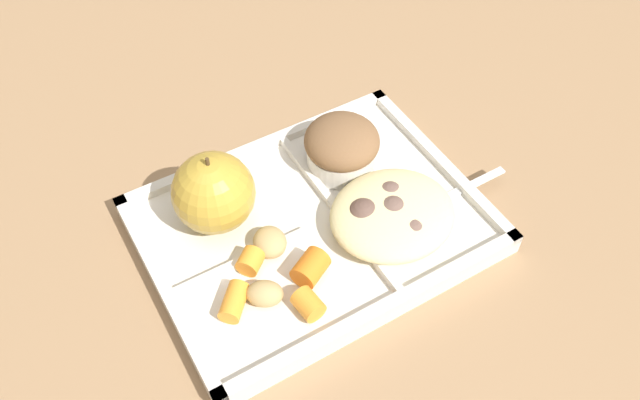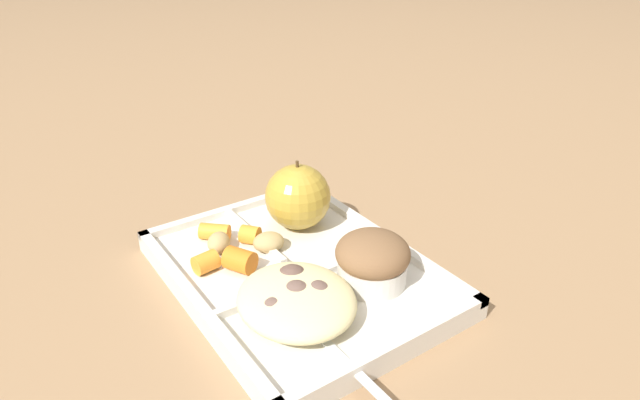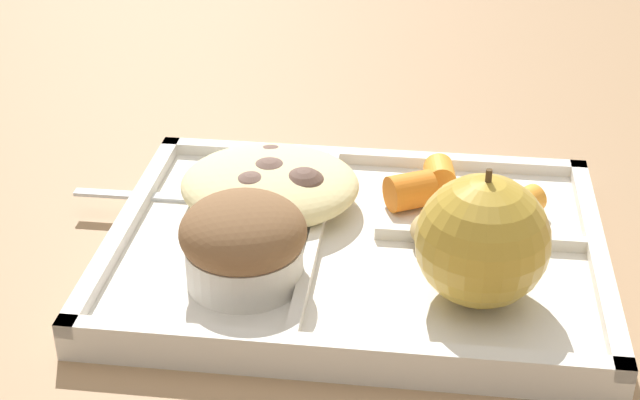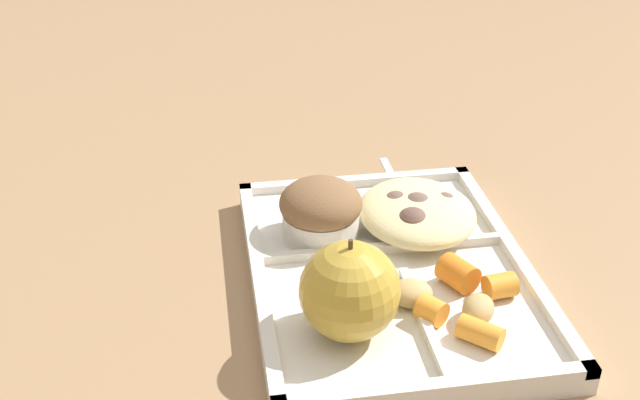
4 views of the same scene
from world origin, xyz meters
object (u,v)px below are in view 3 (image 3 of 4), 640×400
at_px(green_apple, 482,241).
at_px(bran_muffin, 243,242).
at_px(plastic_fork, 206,200).
at_px(lunch_tray, 356,252).

bearing_deg(green_apple, bran_muffin, 0.00).
xyz_separation_m(green_apple, plastic_fork, (0.18, -0.09, -0.04)).
distance_m(lunch_tray, bran_muffin, 0.09).
relative_size(lunch_tray, green_apple, 3.70).
distance_m(green_apple, bran_muffin, 0.14).
height_order(green_apple, plastic_fork, green_apple).
distance_m(lunch_tray, green_apple, 0.10).
relative_size(bran_muffin, plastic_fork, 0.48).
bearing_deg(plastic_fork, bran_muffin, 116.48).
distance_m(lunch_tray, plastic_fork, 0.11).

